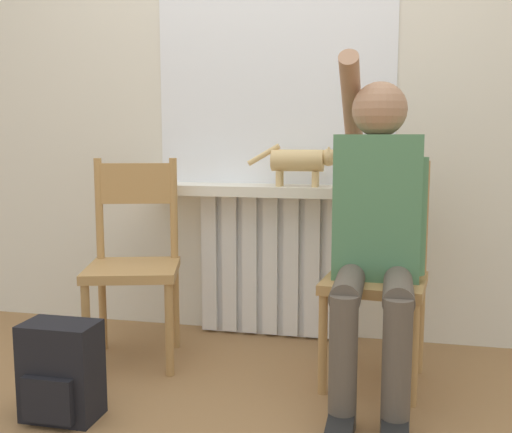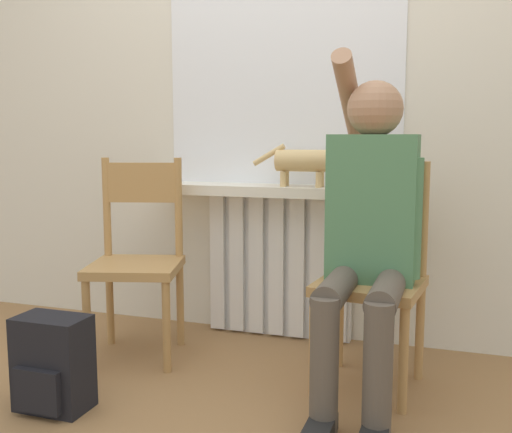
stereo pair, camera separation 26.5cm
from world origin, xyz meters
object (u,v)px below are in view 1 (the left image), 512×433
at_px(chair_left, 134,259).
at_px(backpack, 61,372).
at_px(person, 376,222).
at_px(chair_right, 377,271).
at_px(cat, 302,161).

distance_m(chair_left, backpack, 0.68).
bearing_deg(chair_left, person, -22.28).
xyz_separation_m(chair_right, cat, (-0.37, 0.36, 0.43)).
relative_size(chair_right, backpack, 2.58).
bearing_deg(chair_right, chair_left, -173.80).
xyz_separation_m(person, cat, (-0.37, 0.48, 0.21)).
bearing_deg(backpack, chair_right, 29.52).
relative_size(chair_right, person, 0.68).
bearing_deg(cat, backpack, -126.35).
distance_m(chair_right, person, 0.25).
relative_size(chair_left, person, 0.68).
height_order(person, cat, person).
height_order(person, backpack, person).
height_order(chair_left, backpack, chair_left).
bearing_deg(chair_left, backpack, -107.29).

